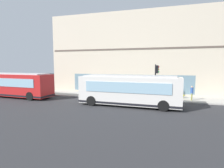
% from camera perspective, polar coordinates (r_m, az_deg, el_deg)
% --- Properties ---
extents(ground, '(120.00, 120.00, 0.00)m').
position_cam_1_polar(ground, '(19.15, 1.70, -6.37)').
color(ground, '#2D2D30').
extents(sidewalk_curb, '(3.74, 40.00, 0.15)m').
position_cam_1_polar(sidewalk_curb, '(23.40, 4.54, -3.93)').
color(sidewalk_curb, '#B2ADA3').
rests_on(sidewalk_curb, ground).
extents(building_corner, '(8.60, 23.76, 11.34)m').
position_cam_1_polar(building_corner, '(29.13, 7.21, 9.02)').
color(building_corner, beige).
rests_on(building_corner, ground).
extents(city_bus_nearside, '(2.90, 10.13, 3.07)m').
position_cam_1_polar(city_bus_nearside, '(18.21, 5.32, -2.06)').
color(city_bus_nearside, silver).
rests_on(city_bus_nearside, ground).
extents(city_bus_far_down_street, '(3.11, 10.17, 3.07)m').
position_cam_1_polar(city_bus_far_down_street, '(26.22, -28.04, -0.28)').
color(city_bus_far_down_street, red).
rests_on(city_bus_far_down_street, ground).
extents(traffic_light_near_corner, '(0.32, 0.49, 4.01)m').
position_cam_1_polar(traffic_light_near_corner, '(21.26, 13.80, 2.71)').
color(traffic_light_near_corner, black).
rests_on(traffic_light_near_corner, sidewalk_curb).
extents(fire_hydrant, '(0.35, 0.35, 0.74)m').
position_cam_1_polar(fire_hydrant, '(23.25, 21.27, -3.29)').
color(fire_hydrant, gold).
rests_on(fire_hydrant, sidewalk_curb).
extents(pedestrian_by_light_pole, '(0.32, 0.32, 1.66)m').
position_cam_1_polar(pedestrian_by_light_pole, '(25.47, -7.45, -0.81)').
color(pedestrian_by_light_pole, silver).
rests_on(pedestrian_by_light_pole, sidewalk_curb).
extents(pedestrian_near_building_entrance, '(0.32, 0.32, 1.63)m').
position_cam_1_polar(pedestrian_near_building_entrance, '(22.22, 23.79, -2.33)').
color(pedestrian_near_building_entrance, '#99994C').
rests_on(pedestrian_near_building_entrance, sidewalk_curb).
extents(pedestrian_walking_along_curb, '(0.32, 0.32, 1.82)m').
position_cam_1_polar(pedestrian_walking_along_curb, '(23.96, 17.07, -1.21)').
color(pedestrian_walking_along_curb, black).
rests_on(pedestrian_walking_along_curb, sidewalk_curb).
extents(newspaper_vending_box, '(0.44, 0.42, 0.90)m').
position_cam_1_polar(newspaper_vending_box, '(23.88, 2.41, -2.43)').
color(newspaper_vending_box, '#263F99').
rests_on(newspaper_vending_box, sidewalk_curb).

